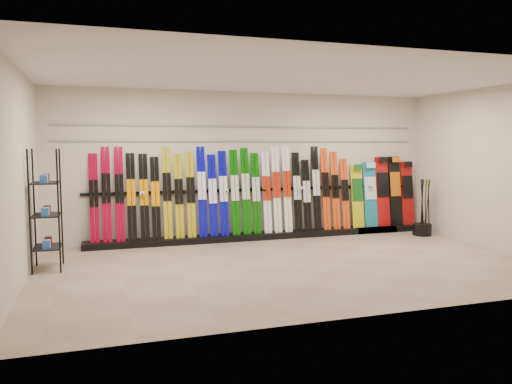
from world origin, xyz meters
name	(u,v)px	position (x,y,z in m)	size (l,w,h in m)	color
floor	(294,265)	(0.00, 0.00, 0.00)	(8.00, 8.00, 0.00)	gray
back_wall	(249,166)	(0.00, 2.50, 1.50)	(8.00, 8.00, 0.00)	beige
left_wall	(18,177)	(-4.00, 0.00, 1.50)	(5.00, 5.00, 0.00)	beige
right_wall	(497,168)	(4.00, 0.00, 1.50)	(5.00, 5.00, 0.00)	beige
ceiling	(295,76)	(0.00, 0.00, 3.00)	(8.00, 8.00, 0.00)	silver
ski_rack_base	(262,236)	(0.22, 2.28, 0.06)	(8.00, 0.40, 0.12)	black
skis	(228,193)	(-0.47, 2.36, 0.97)	(5.37, 0.30, 1.82)	#A20020
snowboards	(383,193)	(3.10, 2.35, 0.85)	(1.57, 0.24, 1.54)	gold
accessory_rack	(46,210)	(-3.75, 0.92, 0.94)	(0.40, 0.60, 1.87)	black
pole_bin	(422,229)	(3.60, 1.59, 0.12)	(0.39, 0.39, 0.25)	black
ski_poles	(424,207)	(3.64, 1.60, 0.61)	(0.25, 0.30, 1.18)	black
slatwall_rail_0	(249,141)	(0.00, 2.48, 2.00)	(7.60, 0.02, 0.03)	gray
slatwall_rail_1	(249,127)	(0.00, 2.48, 2.30)	(7.60, 0.02, 0.03)	gray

